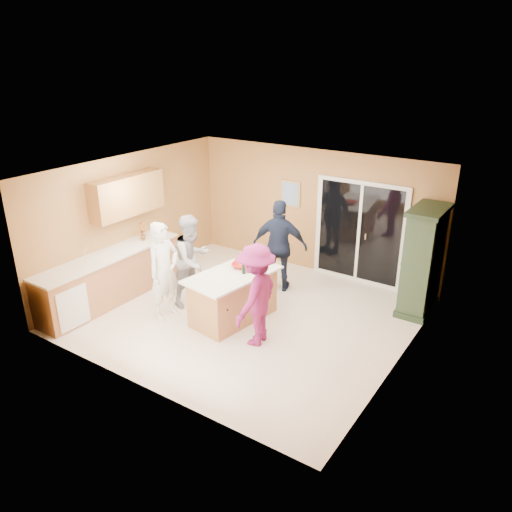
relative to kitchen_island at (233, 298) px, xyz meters
The scene contains 22 objects.
floor 0.48m from the kitchen_island, 62.41° to the left, with size 5.50×5.50×0.00m, color #EFE3CE.
ceiling 2.20m from the kitchen_island, 62.41° to the left, with size 5.50×5.00×0.10m, color white.
wall_back 2.87m from the kitchen_island, 87.57° to the left, with size 5.50×0.10×2.60m, color tan.
wall_front 2.45m from the kitchen_island, 87.10° to the right, with size 5.50×0.10×2.60m, color tan.
wall_left 2.79m from the kitchen_island, behind, with size 0.10×5.00×2.60m, color tan.
wall_right 3.01m from the kitchen_island, ahead, with size 0.10×5.00×2.60m, color tan.
left_cabinet_run 2.48m from the kitchen_island, 160.44° to the right, with size 0.65×3.05×1.24m.
upper_cabinets 2.86m from the kitchen_island, behind, with size 0.35×1.60×0.75m, color #A66940.
sliding_door 3.00m from the kitchen_island, 66.54° to the left, with size 1.90×0.07×2.10m.
framed_picture 2.98m from the kitchen_island, 99.15° to the left, with size 0.46×0.04×0.56m.
kitchen_island is the anchor object (origin of this frame).
green_hutch 3.40m from the kitchen_island, 39.15° to the left, with size 0.56×1.06×1.95m.
woman_white 1.29m from the kitchen_island, 151.70° to the right, with size 0.64×0.42×1.75m, color white.
woman_grey 1.12m from the kitchen_island, behind, with size 0.83×0.64×1.70m, color #A8A8AA.
woman_navy 1.55m from the kitchen_island, 87.95° to the left, with size 1.07×0.45×1.83m, color #1C243E.
woman_magenta 0.96m from the kitchen_island, 28.54° to the right, with size 1.09×0.63×1.69m, color #7D1B5C.
serving_bowl 0.59m from the kitchen_island, 95.95° to the left, with size 0.33×0.33×0.08m, color red.
tulip_vase 2.45m from the kitchen_island, behind, with size 0.20×0.13×0.37m, color red.
tumbler_near 0.68m from the kitchen_island, 116.14° to the left, with size 0.07×0.07×0.10m, color red.
tumbler_far 0.80m from the kitchen_island, 90.10° to the left, with size 0.07×0.07×0.10m, color red.
wine_bottle 0.61m from the kitchen_island, 37.22° to the left, with size 0.07×0.07×0.29m.
white_plate 0.73m from the kitchen_island, 100.09° to the left, with size 0.25×0.25×0.02m, color silver.
Camera 1 is at (4.51, -6.47, 4.40)m, focal length 35.00 mm.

